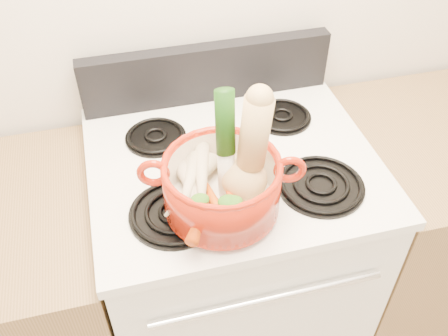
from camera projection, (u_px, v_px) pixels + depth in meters
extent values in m
cube|color=white|center=(231.00, 266.00, 1.69)|extent=(0.76, 0.65, 0.92)
cube|color=white|center=(233.00, 163.00, 1.37)|extent=(0.78, 0.67, 0.03)
cube|color=black|center=(207.00, 73.00, 1.51)|extent=(0.76, 0.05, 0.18)
cylinder|color=silver|center=(268.00, 299.00, 1.23)|extent=(0.60, 0.02, 0.02)
cylinder|color=black|center=(175.00, 212.00, 1.20)|extent=(0.22, 0.22, 0.02)
cylinder|color=black|center=(321.00, 184.00, 1.27)|extent=(0.22, 0.22, 0.02)
cylinder|color=black|center=(156.00, 136.00, 1.42)|extent=(0.17, 0.17, 0.02)
cylinder|color=black|center=(282.00, 116.00, 1.49)|extent=(0.17, 0.17, 0.02)
cylinder|color=#A11C09|center=(222.00, 186.00, 1.16)|extent=(0.33, 0.33, 0.14)
torus|color=#A11C09|center=(153.00, 173.00, 1.13)|extent=(0.08, 0.03, 0.08)
torus|color=#A11C09|center=(290.00, 170.00, 1.13)|extent=(0.08, 0.03, 0.08)
cylinder|color=white|center=(226.00, 145.00, 1.11)|extent=(0.05, 0.09, 0.29)
ellipsoid|color=tan|center=(229.00, 160.00, 1.25)|extent=(0.08, 0.06, 0.04)
cone|color=beige|center=(195.00, 192.00, 1.17)|extent=(0.08, 0.24, 0.06)
cone|color=beige|center=(191.00, 185.00, 1.18)|extent=(0.18, 0.17, 0.06)
cone|color=beige|center=(192.00, 178.00, 1.18)|extent=(0.07, 0.19, 0.06)
cone|color=beige|center=(188.00, 185.00, 1.16)|extent=(0.12, 0.19, 0.06)
cone|color=beige|center=(202.00, 177.00, 1.17)|extent=(0.09, 0.23, 0.06)
cone|color=#C05C09|center=(214.00, 202.00, 1.15)|extent=(0.06, 0.18, 0.05)
cone|color=#D6510A|center=(201.00, 218.00, 1.11)|extent=(0.10, 0.14, 0.04)
cone|color=#D74B0A|center=(231.00, 203.00, 1.13)|extent=(0.06, 0.17, 0.05)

